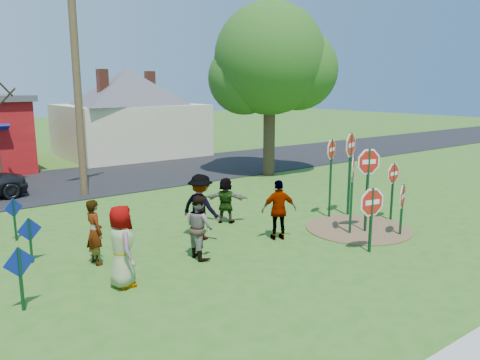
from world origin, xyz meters
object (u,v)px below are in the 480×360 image
(stop_sign_c, at_px, (368,171))
(utility_pole, at_px, (76,67))
(stop_sign_a, at_px, (372,207))
(person_a, at_px, (122,246))
(stop_sign_d, at_px, (350,153))
(leafy_tree, at_px, (272,65))
(person_b, at_px, (95,232))
(stop_sign_b, at_px, (331,158))

(stop_sign_c, bearing_deg, utility_pole, 134.23)
(stop_sign_a, height_order, person_a, stop_sign_a)
(stop_sign_c, relative_size, utility_pole, 0.28)
(stop_sign_d, relative_size, utility_pole, 0.31)
(stop_sign_a, relative_size, stop_sign_c, 0.70)
(stop_sign_a, bearing_deg, stop_sign_c, 53.53)
(leafy_tree, bearing_deg, person_a, -144.25)
(stop_sign_a, distance_m, person_a, 6.41)
(stop_sign_c, distance_m, person_b, 7.87)
(person_b, height_order, leafy_tree, leafy_tree)
(person_b, bearing_deg, stop_sign_d, -98.94)
(person_b, bearing_deg, utility_pole, -20.14)
(stop_sign_b, distance_m, stop_sign_c, 1.79)
(stop_sign_b, height_order, leafy_tree, leafy_tree)
(person_a, xyz_separation_m, leafy_tree, (11.24, 8.09, 4.40))
(leafy_tree, bearing_deg, utility_pole, 173.03)
(stop_sign_b, height_order, stop_sign_d, stop_sign_d)
(stop_sign_a, height_order, person_b, stop_sign_a)
(stop_sign_d, xyz_separation_m, person_a, (-8.45, -0.82, -1.24))
(person_a, bearing_deg, stop_sign_d, -79.64)
(utility_pole, bearing_deg, stop_sign_a, -70.95)
(stop_sign_b, bearing_deg, utility_pole, 103.24)
(stop_sign_a, height_order, utility_pole, utility_pole)
(utility_pole, bearing_deg, person_b, -106.82)
(stop_sign_a, xyz_separation_m, person_a, (-6.11, 1.91, -0.33))
(person_b, bearing_deg, leafy_tree, -63.50)
(stop_sign_a, bearing_deg, utility_pole, 120.66)
(stop_sign_c, distance_m, utility_pole, 11.61)
(stop_sign_b, distance_m, person_a, 7.90)
(stop_sign_d, xyz_separation_m, person_b, (-8.46, 0.83, -1.34))
(person_a, bearing_deg, leafy_tree, -49.40)
(stop_sign_c, bearing_deg, person_a, -168.80)
(stop_sign_c, height_order, person_b, stop_sign_c)
(stop_sign_a, bearing_deg, leafy_tree, 74.45)
(leafy_tree, bearing_deg, person_b, -150.19)
(stop_sign_a, height_order, stop_sign_d, stop_sign_d)
(stop_sign_d, xyz_separation_m, utility_pole, (-6.18, 8.37, 2.90))
(stop_sign_d, relative_size, person_a, 1.63)
(stop_sign_a, bearing_deg, person_b, 161.39)
(stop_sign_d, bearing_deg, stop_sign_a, -149.92)
(leafy_tree, bearing_deg, stop_sign_d, -110.94)
(person_a, bearing_deg, stop_sign_b, -77.63)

